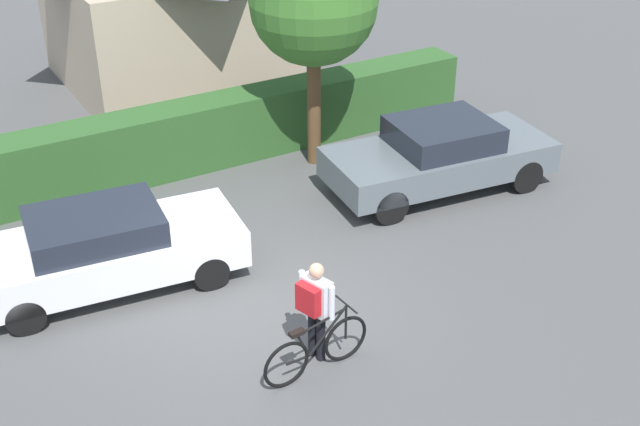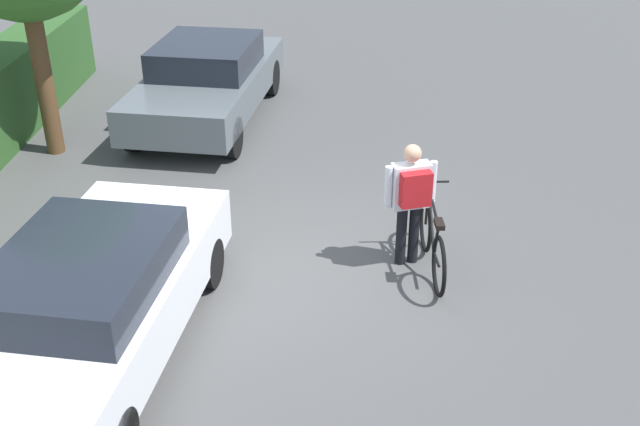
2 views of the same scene
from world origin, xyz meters
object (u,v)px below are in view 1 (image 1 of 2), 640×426
Objects in this scene: bicycle at (317,349)px; person_rider at (315,303)px; parked_car_near at (106,248)px; parked_car_far at (440,154)px; tree_kerbside at (314,2)px.

bicycle is 0.64m from person_rider.
parked_car_near is 4.01m from bicycle.
person_rider is at bearing -145.24° from parked_car_far.
bicycle is at bearing -115.95° from person_rider.
person_rider is (1.95, -3.28, 0.25)m from parked_car_near.
parked_car_near is 2.55× the size of bicycle.
parked_car_far is 6.02m from bicycle.
bicycle is (1.82, -3.56, -0.32)m from parked_car_near.
parked_car_far is at bearing -56.50° from tree_kerbside.
parked_car_far is at bearing 34.76° from person_rider.
tree_kerbside reaches higher than parked_car_near.
parked_car_far is 3.82m from tree_kerbside.
person_rider reaches higher than parked_car_far.
person_rider is at bearing -119.96° from tree_kerbside.
parked_car_far reaches higher than bicycle.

